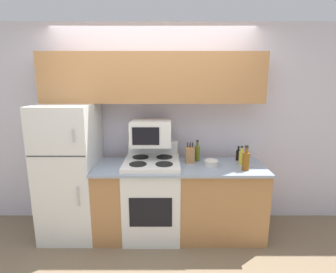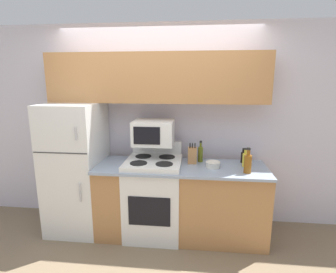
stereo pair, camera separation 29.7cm
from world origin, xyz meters
TOP-DOWN VIEW (x-y plane):
  - ground_plane at (0.00, 0.00)m, footprint 12.00×12.00m
  - wall_back at (0.00, 0.75)m, footprint 8.00×0.05m
  - lower_cabinets at (0.32, 0.31)m, footprint 1.98×0.66m
  - refrigerator at (-0.99, 0.36)m, footprint 0.64×0.74m
  - upper_cabinets at (0.00, 0.56)m, footprint 2.61×0.34m
  - stove at (-0.01, 0.30)m, footprint 0.65×0.65m
  - microwave at (-0.02, 0.41)m, footprint 0.47×0.39m
  - knife_block at (0.45, 0.42)m, footprint 0.10×0.10m
  - bowl at (0.68, 0.28)m, footprint 0.17×0.17m
  - bottle_whiskey at (1.04, 0.14)m, footprint 0.08×0.08m
  - bottle_cooking_spray at (1.05, 0.35)m, footprint 0.06×0.06m
  - bottle_soy_sauce at (1.05, 0.50)m, footprint 0.05×0.05m
  - bottle_olive_oil at (0.54, 0.49)m, footprint 0.06×0.06m

SIDE VIEW (x-z plane):
  - ground_plane at x=0.00m, z-range 0.00..0.00m
  - lower_cabinets at x=0.32m, z-range 0.00..0.88m
  - stove at x=-0.01m, z-range -0.06..1.04m
  - refrigerator at x=-0.99m, z-range 0.00..1.59m
  - bowl at x=0.68m, z-range 0.89..0.96m
  - bottle_soy_sauce at x=1.05m, z-range 0.86..1.04m
  - bottle_cooking_spray at x=1.05m, z-range 0.86..1.08m
  - knife_block at x=0.45m, z-range 0.86..1.11m
  - bottle_olive_oil at x=0.54m, z-range 0.86..1.12m
  - bottle_whiskey at x=1.04m, z-range 0.85..1.13m
  - microwave at x=-0.02m, z-range 1.11..1.39m
  - wall_back at x=0.00m, z-range 0.00..2.55m
  - upper_cabinets at x=0.00m, z-range 1.59..2.18m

